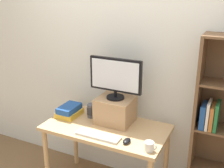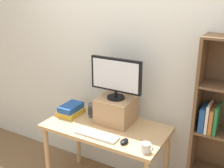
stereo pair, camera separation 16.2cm
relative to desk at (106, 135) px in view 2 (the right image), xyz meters
The scene contains 9 objects.
back_wall 0.75m from the desk, 90.00° to the left, with size 7.00×0.08×2.60m.
desk is the anchor object (origin of this frame).
riser_box 0.27m from the desk, 72.24° to the left, with size 0.35×0.32×0.26m.
computer_monitor 0.60m from the desk, 72.05° to the left, with size 0.54×0.18×0.41m.
keyboard 0.24m from the desk, 83.00° to the right, with size 0.43×0.12×0.02m.
computer_mouse 0.38m from the desk, 32.51° to the right, with size 0.06×0.10×0.04m.
book_stack 0.49m from the desk, behind, with size 0.20×0.26×0.12m.
coffee_mug 0.59m from the desk, 23.27° to the right, with size 0.11×0.08×0.08m.
desk_speaker 0.31m from the desk, 153.60° to the left, with size 0.09×0.10×0.15m.
Camera 2 is at (1.29, -2.14, 2.11)m, focal length 45.00 mm.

